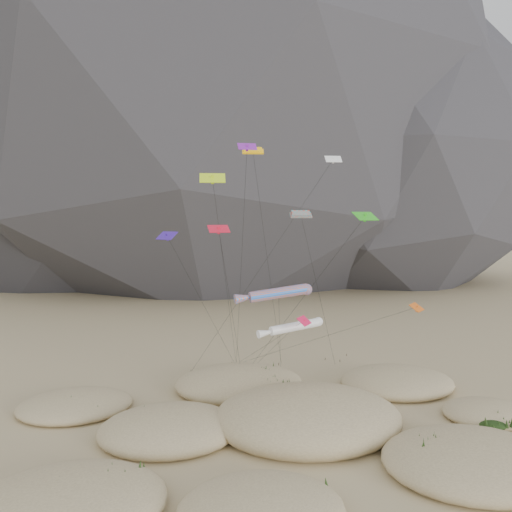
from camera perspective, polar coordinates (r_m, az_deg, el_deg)
The scene contains 10 objects.
ground at distance 45.34m, azimuth 6.08°, elevation -21.29°, with size 500.00×500.00×0.00m, color #CCB789.
rock_headland at distance 167.51m, azimuth -3.85°, elevation 22.90°, with size 226.37×148.64×177.50m.
dunes at distance 48.56m, azimuth 3.16°, elevation -18.48°, with size 50.56×35.80×4.57m.
dune_grass at distance 48.30m, azimuth 2.93°, elevation -18.53°, with size 41.82×27.89×1.42m.
kite_stakes at distance 68.08m, azimuth 2.27°, elevation -12.21°, with size 22.20×6.96×0.30m.
rainbow_tube_kite at distance 47.74m, azimuth 2.29°, elevation -4.31°, with size 8.38×17.00×13.28m.
white_tube_kite at distance 51.22m, azimuth 4.19°, elevation -8.11°, with size 7.40×16.06×9.29m.
orange_parafoil at distance 53.90m, azimuth -0.28°, elevation 11.45°, with size 7.10×12.37×27.11m.
multi_parafoil at distance 54.08m, azimuth 5.21°, elevation 4.50°, with size 8.95×10.99×20.44m.
delta_kites at distance 50.74m, azimuth 2.77°, elevation 3.03°, with size 26.59×20.36×27.15m.
Camera 1 is at (-11.62, -39.16, 19.67)m, focal length 35.00 mm.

